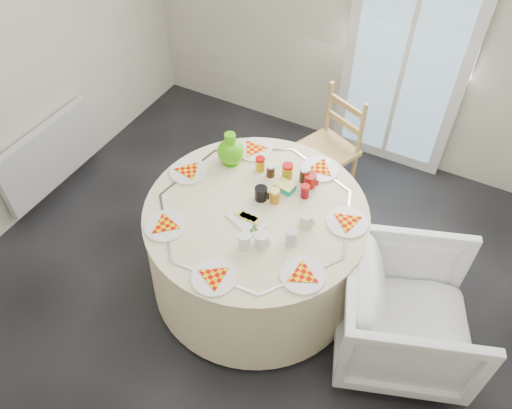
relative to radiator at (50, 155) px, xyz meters
The scene contains 13 objects.
floor 1.99m from the radiator, ahead, with size 4.00×4.00×0.00m, color black.
wall_back 2.80m from the radiator, 42.86° to the left, with size 4.00×0.02×2.60m, color #BCB5A3.
glass_door 3.00m from the radiator, 36.79° to the left, with size 1.00×0.08×2.10m, color silver.
radiator is the anchor object (origin of this frame).
table 1.94m from the radiator, ahead, with size 1.49×1.49×0.75m, color beige.
wooden_chair 2.26m from the radiator, 27.59° to the left, with size 0.42×0.40×0.94m, color tan, non-canonical shape.
armchair 3.02m from the radiator, ahead, with size 0.81×0.76×0.84m, color white.
place_settings 1.98m from the radiator, ahead, with size 1.42×1.42×0.03m, color white, non-canonical shape.
jar_cluster 2.04m from the radiator, ahead, with size 0.43×0.21×0.13m, color #AC5710, non-canonical shape.
butter_tub 2.08m from the radiator, ahead, with size 0.13×0.09×0.05m, color #02A999.
green_pitcher 1.67m from the radiator, 10.13° to the left, with size 0.19×0.19×0.24m, color #4BBE0D, non-canonical shape.
cheese_platter 1.98m from the radiator, ahead, with size 0.25×0.16×0.03m, color white, non-canonical shape.
mugs_glasses 2.15m from the radiator, ahead, with size 0.63×0.63×0.11m, color gray, non-canonical shape.
Camera 1 is at (1.01, -1.73, 3.09)m, focal length 35.00 mm.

